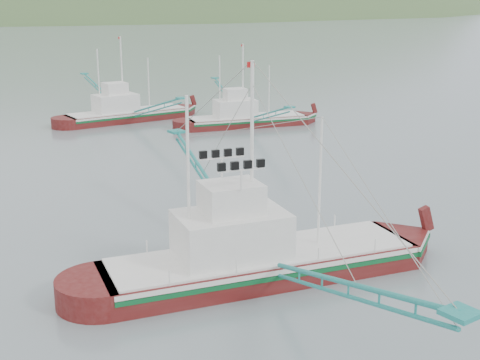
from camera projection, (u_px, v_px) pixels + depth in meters
ground at (311, 268)px, 33.14m from camera, size 1200.00×1200.00×0.00m
main_boat at (258, 237)px, 31.47m from camera, size 15.73×27.08×11.15m
bg_boat_right at (246, 110)px, 68.62m from camera, size 12.74×21.77×9.03m
bg_boat_far at (126, 109)px, 71.44m from camera, size 13.25×23.86×9.65m
headland_right at (170, 13)px, 504.49m from camera, size 684.00×432.00×306.00m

